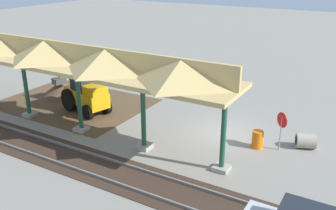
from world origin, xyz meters
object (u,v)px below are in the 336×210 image
object	(u,v)px
backhoe	(85,92)
traffic_barrel	(257,139)
concrete_pipe	(306,141)
stop_sign	(282,124)

from	to	relation	value
backhoe	traffic_barrel	bearing A→B (deg)	-177.07
backhoe	traffic_barrel	xyz separation A→B (m)	(-10.85, -0.56, -0.81)
backhoe	traffic_barrel	world-z (taller)	backhoe
backhoe	traffic_barrel	size ratio (longest dim) A/B	5.95
backhoe	concrete_pipe	xyz separation A→B (m)	(-12.97, -1.75, -0.88)
concrete_pipe	stop_sign	bearing A→B (deg)	38.91
concrete_pipe	traffic_barrel	world-z (taller)	traffic_barrel
stop_sign	traffic_barrel	xyz separation A→B (m)	(1.03, 0.31, -0.97)
stop_sign	traffic_barrel	bearing A→B (deg)	16.94
stop_sign	traffic_barrel	world-z (taller)	stop_sign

